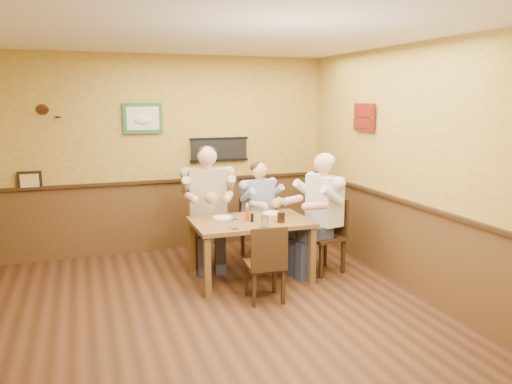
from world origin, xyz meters
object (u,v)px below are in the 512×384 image
chair_right_end (323,235)px  water_glass_left (235,224)px  hot_sauce_bottle (247,213)px  diner_blue_polo (258,215)px  cola_tumbler (281,217)px  chair_back_left (208,228)px  salt_shaker (231,220)px  water_glass_mid (265,222)px  diner_white_elder (324,220)px  diner_tan_shirt (208,212)px  chair_back_right (258,228)px  chair_near_side (265,262)px  pepper_shaker (252,218)px  dining_table (251,227)px

chair_right_end → water_glass_left: size_ratio=8.67×
water_glass_left → hot_sauce_bottle: bearing=50.8°
diner_blue_polo → water_glass_left: diner_blue_polo is taller
water_glass_left → cola_tumbler: cola_tumbler is taller
chair_back_left → salt_shaker: chair_back_left is taller
diner_blue_polo → water_glass_mid: bearing=-121.9°
water_glass_mid → salt_shaker: size_ratio=1.64×
chair_back_left → salt_shaker: (0.08, -0.80, 0.29)m
chair_back_left → diner_white_elder: (1.31, -0.79, 0.19)m
diner_blue_polo → hot_sauce_bottle: bearing=-133.6°
chair_right_end → diner_tan_shirt: diner_tan_shirt is taller
water_glass_mid → salt_shaker: 0.44m
chair_back_left → chair_back_right: 0.73m
diner_white_elder → water_glass_left: size_ratio=12.38×
chair_near_side → diner_blue_polo: diner_blue_polo is taller
chair_back_left → chair_near_side: size_ratio=1.15×
diner_white_elder → chair_right_end: bearing=0.0°
diner_white_elder → water_glass_left: bearing=-89.7°
diner_white_elder → pepper_shaker: bearing=-99.7°
diner_white_elder → chair_back_left: bearing=-133.4°
chair_right_end → diner_blue_polo: bearing=-157.4°
dining_table → chair_near_side: 0.70m
diner_tan_shirt → salt_shaker: (0.08, -0.80, 0.08)m
chair_back_right → chair_right_end: (0.58, -0.84, 0.06)m
water_glass_mid → hot_sauce_bottle: (-0.09, 0.37, 0.03)m
diner_tan_shirt → water_glass_left: size_ratio=12.90×
chair_back_left → water_glass_mid: size_ratio=7.59×
water_glass_left → salt_shaker: (0.04, 0.27, -0.02)m
dining_table → chair_right_end: (0.96, -0.04, -0.18)m
pepper_shaker → chair_back_right: bearing=65.9°
diner_blue_polo → cola_tumbler: size_ratio=9.86×
chair_right_end → water_glass_left: 1.34m
chair_right_end → chair_back_left: bearing=-133.4°
diner_tan_shirt → chair_back_right: bearing=12.6°
diner_white_elder → cola_tumbler: 0.69m
dining_table → chair_right_end: size_ratio=1.46×
hot_sauce_bottle → water_glass_mid: bearing=-76.9°
chair_back_left → salt_shaker: 0.86m
dining_table → diner_tan_shirt: 0.82m
water_glass_mid → diner_white_elder: bearing=20.1°
water_glass_left → chair_back_right: bearing=58.6°
water_glass_left → salt_shaker: water_glass_left is taller
chair_near_side → water_glass_left: (-0.24, 0.33, 0.37)m
dining_table → cola_tumbler: (0.30, -0.22, 0.15)m
chair_back_right → pepper_shaker: bearing=-129.6°
diner_tan_shirt → hot_sauce_bottle: size_ratio=7.41×
chair_near_side → chair_back_left: bearing=-74.4°
chair_right_end → hot_sauce_bottle: chair_right_end is taller
dining_table → pepper_shaker: (-0.01, -0.09, 0.14)m
diner_white_elder → hot_sauce_bottle: (-1.01, 0.03, 0.16)m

